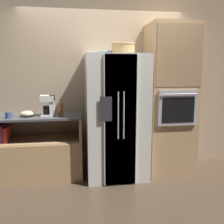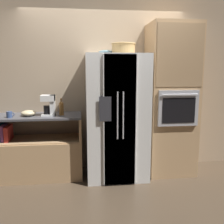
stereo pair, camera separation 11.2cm
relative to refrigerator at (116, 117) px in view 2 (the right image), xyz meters
name	(u,v)px [view 2 (the right image)]	position (x,y,z in m)	size (l,w,h in m)	color
ground_plane	(107,175)	(-0.15, -0.01, -0.91)	(20.00, 20.00, 0.00)	#4C3D2D
wall_back	(104,82)	(-0.15, 0.40, 0.49)	(12.00, 0.06, 2.80)	tan
counter_left	(35,154)	(-1.22, 0.09, -0.56)	(1.36, 0.56, 0.95)	tan
refrigerator	(116,117)	(0.00, 0.00, 0.00)	(0.89, 0.76, 1.82)	silver
wall_oven	(171,100)	(0.85, 0.06, 0.23)	(0.71, 0.68, 2.27)	tan
wicker_basket	(123,48)	(0.10, -0.01, 0.99)	(0.35, 0.35, 0.15)	tan
fruit_bowl	(106,52)	(-0.14, 0.09, 0.94)	(0.22, 0.22, 0.06)	#668C99
bottle_tall	(61,108)	(-0.80, 0.05, 0.14)	(0.07, 0.07, 0.25)	brown
mug	(9,115)	(-1.51, -0.04, 0.08)	(0.11, 0.08, 0.08)	#384C7A
mixing_bowl	(28,113)	(-1.27, 0.05, 0.08)	(0.21, 0.21, 0.08)	beige
coffee_maker	(50,105)	(-0.96, 0.04, 0.20)	(0.19, 0.18, 0.30)	white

